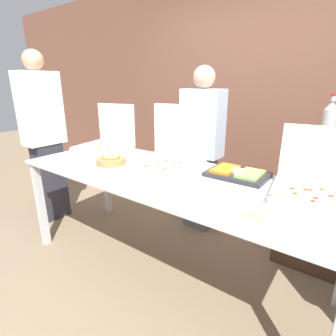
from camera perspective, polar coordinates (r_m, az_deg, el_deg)
The scene contains 13 objects.
ground_plane at distance 2.36m, azimuth 0.00°, elevation -21.03°, with size 16.00×16.00×0.00m, color #847056.
brick_wall_behind at distance 3.35m, azimuth 18.18°, elevation 15.74°, with size 10.00×0.06×2.80m.
buffet_table at distance 1.97m, azimuth 0.00°, elevation -3.77°, with size 2.45×0.90×0.84m.
pizza_box_near_left at distance 2.09m, azimuth 0.38°, elevation 2.45°, with size 0.56×0.57×0.48m.
pizza_box_near_right at distance 1.76m, azimuth 28.63°, elevation -3.22°, with size 0.45×0.47×0.40m.
pizza_box_far_right at distance 2.72m, azimuth -13.19°, elevation 5.51°, with size 0.52×0.53×0.44m.
paper_plate_front_right at distance 1.44m, azimuth 18.81°, elevation -9.06°, with size 0.23×0.23×0.03m.
veggie_tray at distance 1.96m, azimuth 14.85°, elevation -1.17°, with size 0.42×0.30×0.05m.
bread_basket at distance 2.23m, azimuth -12.29°, elevation 1.90°, with size 0.24×0.24×0.10m.
sideboard_podium at distance 2.52m, azimuth 30.52°, elevation -6.71°, with size 0.58×0.49×1.07m.
soda_bottle at distance 2.31m, azimuth 31.69°, elevation 8.81°, with size 0.09×0.09×0.33m.
person_guest_cap at distance 2.64m, azimuth 7.27°, elevation 4.16°, with size 0.40×0.22×1.64m.
person_guest_plaid at distance 3.10m, azimuth -25.35°, elevation 6.26°, with size 0.22×0.40×1.80m.
Camera 1 is at (1.08, -1.47, 1.49)m, focal length 28.00 mm.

